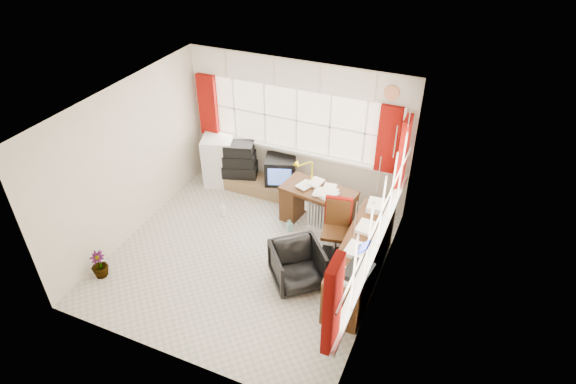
% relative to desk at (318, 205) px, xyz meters
% --- Properties ---
extents(ground, '(4.00, 4.00, 0.00)m').
position_rel_desk_xyz_m(ground, '(-0.71, -1.21, -0.39)').
color(ground, beige).
rests_on(ground, ground).
extents(room_walls, '(4.00, 4.00, 4.00)m').
position_rel_desk_xyz_m(room_walls, '(-0.71, -1.21, 1.11)').
color(room_walls, beige).
rests_on(room_walls, ground).
extents(window_back, '(3.70, 0.12, 3.60)m').
position_rel_desk_xyz_m(window_back, '(-0.71, 0.73, 0.56)').
color(window_back, '#FFEEC9').
rests_on(window_back, room_walls).
extents(window_right, '(0.12, 3.70, 3.60)m').
position_rel_desk_xyz_m(window_right, '(1.23, -1.21, 0.56)').
color(window_right, '#FFEEC9').
rests_on(window_right, room_walls).
extents(curtains, '(3.83, 3.83, 1.15)m').
position_rel_desk_xyz_m(curtains, '(0.21, -0.29, 1.07)').
color(curtains, '#960808').
rests_on(curtains, room_walls).
extents(overhead_cabinets, '(3.98, 3.98, 0.48)m').
position_rel_desk_xyz_m(overhead_cabinets, '(0.27, -0.23, 1.86)').
color(overhead_cabinets, white).
rests_on(overhead_cabinets, room_walls).
extents(desk, '(1.28, 0.77, 0.74)m').
position_rel_desk_xyz_m(desk, '(0.00, 0.00, 0.00)').
color(desk, '#462410').
rests_on(desk, ground).
extents(desk_lamp, '(0.17, 0.16, 0.42)m').
position_rel_desk_xyz_m(desk_lamp, '(-0.18, 0.16, 0.59)').
color(desk_lamp, yellow).
rests_on(desk_lamp, desk).
extents(task_chair, '(0.49, 0.51, 1.00)m').
position_rel_desk_xyz_m(task_chair, '(0.51, -0.59, 0.14)').
color(task_chair, black).
rests_on(task_chair, ground).
extents(office_chair, '(0.98, 0.99, 0.64)m').
position_rel_desk_xyz_m(office_chair, '(0.21, -1.42, -0.07)').
color(office_chair, black).
rests_on(office_chair, ground).
extents(radiator, '(0.38, 0.19, 0.55)m').
position_rel_desk_xyz_m(radiator, '(0.07, -0.17, -0.16)').
color(radiator, white).
rests_on(radiator, ground).
extents(credenza, '(0.50, 2.00, 0.85)m').
position_rel_desk_xyz_m(credenza, '(1.02, -1.01, 0.00)').
color(credenza, '#462410').
rests_on(credenza, ground).
extents(file_tray, '(0.35, 0.43, 0.13)m').
position_rel_desk_xyz_m(file_tray, '(1.16, -1.72, 0.43)').
color(file_tray, black).
rests_on(file_tray, credenza).
extents(tv_bench, '(1.40, 0.50, 0.25)m').
position_rel_desk_xyz_m(tv_bench, '(-1.26, 0.51, -0.26)').
color(tv_bench, '#8C6746').
rests_on(tv_bench, ground).
extents(crt_tv, '(0.67, 0.64, 0.49)m').
position_rel_desk_xyz_m(crt_tv, '(-0.95, 0.61, 0.11)').
color(crt_tv, black).
rests_on(crt_tv, tv_bench).
extents(hifi_stack, '(0.72, 0.57, 0.66)m').
position_rel_desk_xyz_m(hifi_stack, '(-1.73, 0.51, 0.17)').
color(hifi_stack, black).
rests_on(hifi_stack, tv_bench).
extents(mini_fridge, '(0.70, 0.70, 0.94)m').
position_rel_desk_xyz_m(mini_fridge, '(-2.16, 0.49, 0.08)').
color(mini_fridge, white).
rests_on(mini_fridge, ground).
extents(spray_bottle_a, '(0.14, 0.14, 0.27)m').
position_rel_desk_xyz_m(spray_bottle_a, '(-1.58, -0.45, -0.25)').
color(spray_bottle_a, white).
rests_on(spray_bottle_a, ground).
extents(spray_bottle_b, '(0.13, 0.14, 0.21)m').
position_rel_desk_xyz_m(spray_bottle_b, '(-0.37, -0.35, -0.28)').
color(spray_bottle_b, '#8BD0C2').
rests_on(spray_bottle_b, ground).
extents(flower_vase, '(0.26, 0.26, 0.43)m').
position_rel_desk_xyz_m(flower_vase, '(-2.51, -2.44, -0.17)').
color(flower_vase, black).
rests_on(flower_vase, ground).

